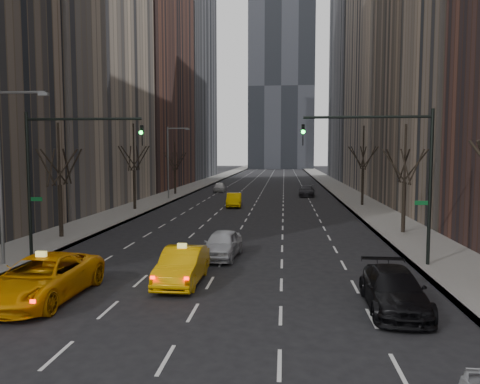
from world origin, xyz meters
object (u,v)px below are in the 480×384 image
(taxi_suv, at_px, (42,278))
(taxi_sedan, at_px, (182,266))
(parked_suv_black, at_px, (394,290))
(silver_sedan_ahead, at_px, (222,244))

(taxi_suv, bearing_deg, taxi_sedan, 31.23)
(taxi_suv, distance_m, parked_suv_black, 13.85)
(taxi_sedan, bearing_deg, silver_sedan_ahead, 78.67)
(parked_suv_black, bearing_deg, silver_sedan_ahead, 134.83)
(taxi_sedan, bearing_deg, taxi_suv, -149.96)
(taxi_sedan, height_order, parked_suv_black, taxi_sedan)
(taxi_sedan, distance_m, parked_suv_black, 9.17)
(taxi_suv, distance_m, taxi_sedan, 5.88)
(taxi_sedan, relative_size, parked_suv_black, 0.94)
(silver_sedan_ahead, bearing_deg, parked_suv_black, -41.92)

